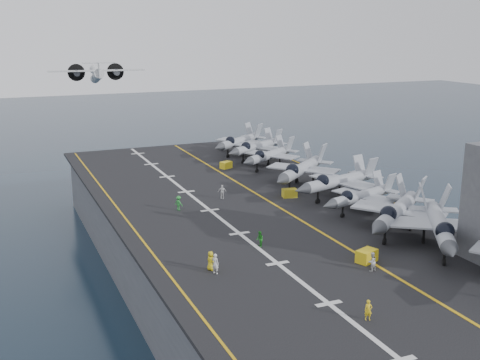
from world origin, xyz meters
name	(u,v)px	position (x,y,z in m)	size (l,w,h in m)	color
ground	(251,277)	(0.00, 0.00, 0.00)	(500.00, 500.00, 0.00)	#142135
hull	(251,243)	(0.00, 0.00, 5.00)	(36.00, 90.00, 10.00)	#56595E
flight_deck	(251,207)	(0.00, 0.00, 10.20)	(38.00, 92.00, 0.40)	black
foul_line	(271,203)	(3.00, 0.00, 10.42)	(0.35, 90.00, 0.02)	gold
landing_centerline	(210,210)	(-6.00, 0.00, 10.42)	(0.50, 90.00, 0.02)	silver
deck_edge_port	(127,220)	(-17.00, 0.00, 10.42)	(0.25, 90.00, 0.02)	gold
deck_edge_stbd	(366,191)	(18.50, 0.00, 10.42)	(0.25, 90.00, 0.02)	gold
fighter_jet_1	(440,224)	(11.86, -23.08, 13.24)	(18.14, 19.68, 5.68)	gray
fighter_jet_2	(397,210)	(11.00, -16.82, 13.20)	(19.36, 18.34, 5.60)	gray
fighter_jet_3	(361,195)	(11.91, -8.25, 12.68)	(15.18, 12.36, 4.56)	#9399A3
fighter_jet_4	(339,180)	(12.78, -1.50, 13.03)	(17.37, 13.91, 5.27)	gray
fighter_jet_5	(301,168)	(11.07, 6.46, 13.21)	(19.31, 18.66, 5.61)	#9CA5AB
fighter_jet_6	(270,154)	(11.92, 19.21, 12.82)	(16.75, 15.25, 4.84)	#9DA5AD
fighter_jet_7	(257,146)	(12.74, 26.38, 12.91)	(17.30, 15.44, 5.01)	gray
fighter_jet_8	(239,140)	(11.92, 32.46, 12.97)	(17.80, 16.65, 5.14)	#9298A2
tow_cart_a	(367,256)	(2.62, -23.13, 11.04)	(2.51, 2.08, 1.29)	yellow
tow_cart_b	(290,193)	(6.63, 1.62, 11.00)	(2.18, 1.61, 1.19)	gold
tow_cart_c	(226,165)	(4.99, 21.96, 10.98)	(2.26, 1.91, 1.15)	yellow
crew_0	(211,261)	(-12.85, -18.96, 11.38)	(1.18, 1.39, 1.97)	gold
crew_1	(215,264)	(-12.73, -19.94, 11.43)	(1.38, 1.49, 2.06)	silver
crew_2	(260,239)	(-5.64, -14.90, 11.29)	(0.86, 1.16, 1.77)	#1A7B1D
crew_3	(179,203)	(-9.73, 1.69, 11.37)	(1.27, 1.40, 1.94)	#268C33
crew_4	(222,192)	(-2.45, 4.67, 11.39)	(1.37, 1.12, 1.98)	silver
crew_6	(368,310)	(-4.59, -33.82, 11.28)	(1.22, 1.01, 1.75)	yellow
crew_7	(372,262)	(1.71, -25.32, 11.37)	(1.28, 0.97, 1.94)	silver
transport_plane	(97,76)	(-9.71, 58.40, 23.83)	(21.14, 15.42, 4.72)	silver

